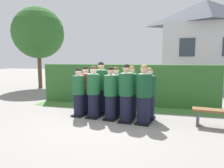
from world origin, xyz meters
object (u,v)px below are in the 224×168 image
student_front_row_1 (94,93)px  student_rear_row_2 (116,93)px  student_rear_row_4 (149,95)px  wooden_bench (221,115)px  student_rear_row_1 (101,89)px  student_front_row_0 (79,93)px  student_rear_row_3 (131,93)px  student_front_row_4 (144,96)px  student_front_row_2 (111,95)px  student_in_red_blazer (86,91)px  student_front_row_3 (126,95)px

student_front_row_1 → student_rear_row_2: size_ratio=1.03×
student_rear_row_4 → wooden_bench: size_ratio=1.09×
student_rear_row_1 → wooden_bench: 3.57m
student_front_row_0 → student_rear_row_3: size_ratio=0.96×
student_front_row_4 → student_rear_row_3: bearing=128.1°
student_rear_row_2 → student_front_row_0: bearing=-161.4°
student_front_row_1 → student_rear_row_1: size_ratio=0.93×
student_front_row_1 → student_rear_row_3: same height
student_front_row_2 → student_in_red_blazer: size_ratio=1.01×
student_rear_row_1 → wooden_bench: student_rear_row_1 is taller
student_front_row_2 → student_front_row_4: student_front_row_4 is taller
student_front_row_3 → student_rear_row_3: student_front_row_3 is taller
student_front_row_4 → student_rear_row_2: size_ratio=1.06×
student_in_red_blazer → student_rear_row_1: size_ratio=0.91×
student_front_row_4 → student_in_red_blazer: bearing=159.8°
student_front_row_1 → student_rear_row_2: 0.73m
student_rear_row_2 → wooden_bench: bearing=-8.6°
student_front_row_3 → student_front_row_4: 0.51m
student_front_row_0 → student_front_row_3: student_front_row_3 is taller
student_front_row_1 → student_rear_row_2: bearing=35.3°
student_rear_row_3 → student_front_row_3: bearing=-94.4°
student_front_row_2 → wooden_bench: (3.00, 0.03, -0.41)m
student_front_row_3 → wooden_bench: student_front_row_3 is taller
student_in_red_blazer → student_rear_row_4: (2.15, -0.22, -0.00)m
student_front_row_3 → student_rear_row_2: (-0.46, 0.59, -0.05)m
student_front_row_0 → student_front_row_4: student_front_row_4 is taller
student_front_row_1 → student_front_row_4: bearing=-7.5°
student_front_row_4 → student_rear_row_2: student_front_row_4 is taller
wooden_bench → student_front_row_1: bearing=179.6°
student_front_row_3 → student_front_row_0: bearing=172.2°
student_rear_row_1 → student_front_row_1: bearing=-97.8°
student_rear_row_3 → student_front_row_4: bearing=-51.9°
student_front_row_1 → student_rear_row_4: student_front_row_1 is taller
student_front_row_1 → student_front_row_4: student_front_row_4 is taller
student_rear_row_3 → student_front_row_0: bearing=-168.3°
student_in_red_blazer → student_rear_row_4: size_ratio=1.00×
student_in_red_blazer → wooden_bench: size_ratio=1.09×
wooden_bench → student_front_row_4: bearing=-174.8°
student_front_row_2 → student_rear_row_1: size_ratio=0.92×
student_front_row_4 → student_rear_row_4: size_ratio=1.07×
student_front_row_2 → student_front_row_4: size_ratio=0.95×
wooden_bench → student_front_row_2: bearing=-179.3°
student_front_row_2 → student_in_red_blazer: bearing=150.0°
student_front_row_2 → student_front_row_3: (0.49, -0.11, 0.04)m
student_front_row_1 → student_front_row_2: (0.57, -0.06, -0.01)m
student_front_row_2 → student_front_row_3: student_front_row_3 is taller
student_front_row_1 → student_front_row_3: (1.06, -0.17, 0.03)m
wooden_bench → student_rear_row_3: bearing=170.6°
student_rear_row_4 → wooden_bench: student_rear_row_4 is taller
student_front_row_2 → student_rear_row_1: 0.76m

